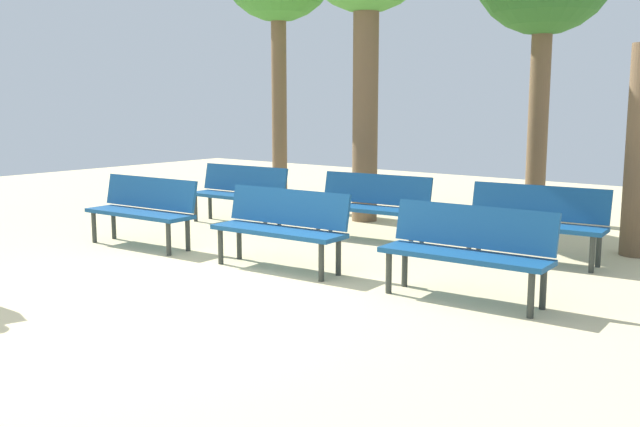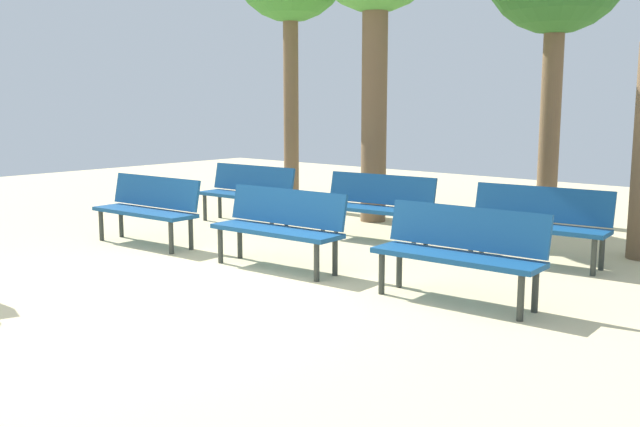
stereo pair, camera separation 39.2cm
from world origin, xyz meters
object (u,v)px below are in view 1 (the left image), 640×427
bench_r0_c0 (143,207)px  bench_r1_c0 (239,191)px  bench_r1_c2 (535,218)px  bench_r0_c2 (467,247)px  bench_r1_c1 (372,203)px  bench_r0_c1 (282,224)px

bench_r0_c0 → bench_r1_c0: 1.97m
bench_r1_c0 → bench_r1_c2: (4.50, 0.28, 0.00)m
bench_r0_c2 → bench_r1_c1: (-2.35, 1.87, 0.00)m
bench_r0_c0 → bench_r0_c2: (4.42, 0.27, 0.00)m
bench_r0_c0 → bench_r0_c2: 4.43m
bench_r1_c0 → bench_r0_c1: bearing=-39.3°
bench_r1_c1 → bench_r0_c1: bearing=-91.1°
bench_r0_c1 → bench_r0_c0: bearing=-179.6°
bench_r0_c0 → bench_r1_c2: 4.84m
bench_r0_c1 → bench_r1_c2: 2.94m
bench_r0_c0 → bench_r0_c1: 2.23m
bench_r0_c0 → bench_r1_c1: size_ratio=0.99×
bench_r0_c1 → bench_r1_c1: 2.00m
bench_r0_c0 → bench_r0_c1: (2.22, 0.15, 0.00)m
bench_r0_c0 → bench_r1_c2: bearing=24.2°
bench_r0_c1 → bench_r1_c2: size_ratio=0.99×
bench_r0_c2 → bench_r1_c2: same height
bench_r1_c0 → bench_r1_c2: bearing=0.9°
bench_r0_c0 → bench_r1_c1: 2.98m
bench_r0_c1 → bench_r1_c0: (-2.44, 1.81, 0.00)m
bench_r1_c1 → bench_r0_c2: bearing=-43.9°
bench_r0_c2 → bench_r1_c2: size_ratio=0.99×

